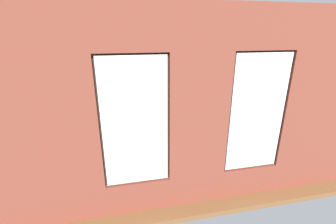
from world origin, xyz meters
The scene contains 18 objects.
ground_plane centered at (0.00, 0.00, -0.05)m, with size 7.23×5.50×0.10m, color brown.
brick_wall_with_windows centered at (0.00, 2.37, 1.65)m, with size 6.63×0.30×3.31m.
white_wall_right centered at (3.27, 0.20, 1.66)m, with size 0.10×4.50×3.31m, color white.
couch_by_window centered at (0.02, 1.72, 0.33)m, with size 1.81×0.87×0.80m.
couch_left centered at (-2.62, 0.67, 0.33)m, with size 0.90×1.88×0.80m.
coffee_table centered at (0.26, 0.27, 0.37)m, with size 1.27×0.83×0.42m.
cup_ceramic centered at (0.64, 0.40, 0.48)m, with size 0.09×0.09×0.10m, color #B23D38.
candle_jar centered at (-0.09, 0.13, 0.48)m, with size 0.08×0.08×0.12m, color #B7333D.
table_plant_small centered at (0.42, 0.17, 0.53)m, with size 0.12×0.12×0.20m.
remote_silver centered at (0.26, 0.27, 0.44)m, with size 0.05×0.17×0.02m, color #B2B2B7.
media_console centered at (2.97, 0.00, 0.24)m, with size 0.97×0.42×0.48m, color black.
tv_flatscreen centered at (2.97, 0.00, 0.89)m, with size 1.21×0.20×0.82m.
papasan_chair centered at (0.31, -1.42, 0.43)m, with size 1.01×1.01×0.66m.
potted_plant_by_left_couch centered at (-2.22, -0.72, 0.32)m, with size 0.25×0.25×0.48m.
potted_plant_foreground_right centered at (2.67, -1.70, 0.49)m, with size 0.69×0.71×1.17m.
potted_plant_corner_near_left centered at (-2.77, -1.77, 0.73)m, with size 1.09×1.11×1.25m.
potted_plant_beside_window_right centered at (1.21, 1.82, 0.69)m, with size 1.03×0.91×1.18m.
potted_plant_mid_room_small centered at (-0.72, -0.71, 0.45)m, with size 0.47×0.47×0.67m.
Camera 1 is at (1.20, 5.55, 2.90)m, focal length 24.00 mm.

